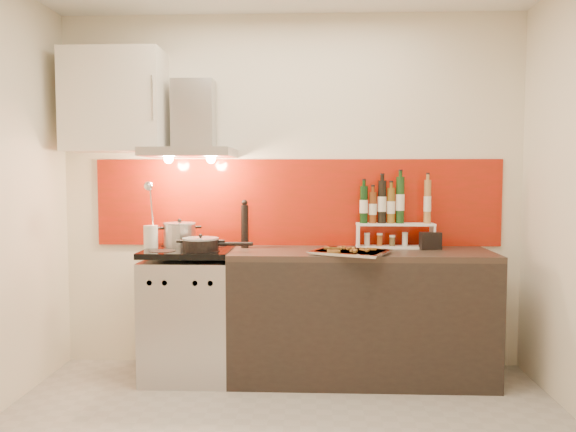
{
  "coord_description": "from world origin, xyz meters",
  "views": [
    {
      "loc": [
        0.15,
        -2.78,
        1.41
      ],
      "look_at": [
        0.0,
        0.95,
        1.15
      ],
      "focal_mm": 35.0,
      "sensor_mm": 36.0,
      "label": 1
    }
  ],
  "objects_px": {
    "baking_tray": "(351,252)",
    "counter": "(360,315)",
    "range_stove": "(190,314)",
    "pepper_mill": "(245,225)",
    "saute_pan": "(202,244)",
    "stock_pot": "(180,234)"
  },
  "relations": [
    {
      "from": "counter",
      "to": "saute_pan",
      "type": "height_order",
      "value": "saute_pan"
    },
    {
      "from": "baking_tray",
      "to": "stock_pot",
      "type": "bearing_deg",
      "value": 166.65
    },
    {
      "from": "pepper_mill",
      "to": "stock_pot",
      "type": "bearing_deg",
      "value": -179.89
    },
    {
      "from": "range_stove",
      "to": "saute_pan",
      "type": "distance_m",
      "value": 0.54
    },
    {
      "from": "saute_pan",
      "to": "counter",
      "type": "bearing_deg",
      "value": 6.55
    },
    {
      "from": "range_stove",
      "to": "pepper_mill",
      "type": "xyz_separation_m",
      "value": [
        0.38,
        0.13,
        0.63
      ]
    },
    {
      "from": "saute_pan",
      "to": "stock_pot",
      "type": "bearing_deg",
      "value": 130.51
    },
    {
      "from": "stock_pot",
      "to": "saute_pan",
      "type": "xyz_separation_m",
      "value": [
        0.21,
        -0.25,
        -0.04
      ]
    },
    {
      "from": "baking_tray",
      "to": "counter",
      "type": "bearing_deg",
      "value": 63.43
    },
    {
      "from": "stock_pot",
      "to": "pepper_mill",
      "type": "height_order",
      "value": "pepper_mill"
    },
    {
      "from": "baking_tray",
      "to": "saute_pan",
      "type": "bearing_deg",
      "value": 177.57
    },
    {
      "from": "saute_pan",
      "to": "pepper_mill",
      "type": "relative_size",
      "value": 1.37
    },
    {
      "from": "range_stove",
      "to": "saute_pan",
      "type": "relative_size",
      "value": 1.9
    },
    {
      "from": "saute_pan",
      "to": "baking_tray",
      "type": "distance_m",
      "value": 1.0
    },
    {
      "from": "stock_pot",
      "to": "pepper_mill",
      "type": "bearing_deg",
      "value": 0.11
    },
    {
      "from": "baking_tray",
      "to": "range_stove",
      "type": "bearing_deg",
      "value": 171.73
    },
    {
      "from": "range_stove",
      "to": "counter",
      "type": "height_order",
      "value": "range_stove"
    },
    {
      "from": "range_stove",
      "to": "counter",
      "type": "xyz_separation_m",
      "value": [
        1.2,
        0.0,
        0.01
      ]
    },
    {
      "from": "counter",
      "to": "stock_pot",
      "type": "height_order",
      "value": "stock_pot"
    },
    {
      "from": "range_stove",
      "to": "pepper_mill",
      "type": "bearing_deg",
      "value": 18.51
    },
    {
      "from": "range_stove",
      "to": "pepper_mill",
      "type": "relative_size",
      "value": 2.61
    },
    {
      "from": "range_stove",
      "to": "pepper_mill",
      "type": "height_order",
      "value": "pepper_mill"
    }
  ]
}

